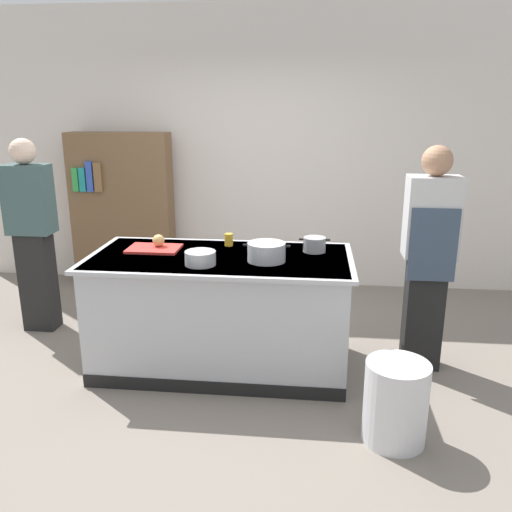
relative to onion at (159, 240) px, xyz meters
The scene contains 13 objects.
ground_plane 1.11m from the onion, 16.50° to the right, with size 10.00×10.00×0.00m, color slate.
back_wall 2.08m from the onion, 75.21° to the left, with size 6.40×0.12×3.00m, color silver.
counter_island 0.73m from the onion, 16.56° to the right, with size 1.98×0.98×0.90m.
cutting_board 0.07m from the onion, 125.34° to the right, with size 0.40×0.28×0.02m, color red.
onion is the anchor object (origin of this frame).
stock_pot 0.90m from the onion, 15.51° to the right, with size 0.34×0.28×0.14m.
sauce_pan 1.22m from the onion, ahead, with size 0.24×0.17×0.11m.
mixing_bowl 0.57m from the onion, 42.94° to the right, with size 0.22×0.22×0.10m, color #B7BABF.
juice_cup 0.55m from the onion, 15.40° to the left, with size 0.07×0.07×0.10m, color yellow.
trash_bin 2.12m from the onion, 30.08° to the right, with size 0.39×0.39×0.52m, color silver.
person_chef 2.07m from the onion, ahead, with size 0.38×0.25×1.72m.
person_guest 1.31m from the onion, 163.01° to the left, with size 0.38×0.24×1.72m.
bookshelf 1.88m from the onion, 118.44° to the left, with size 1.10×0.31×1.70m.
Camera 1 is at (0.68, -3.76, 2.02)m, focal length 37.22 mm.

